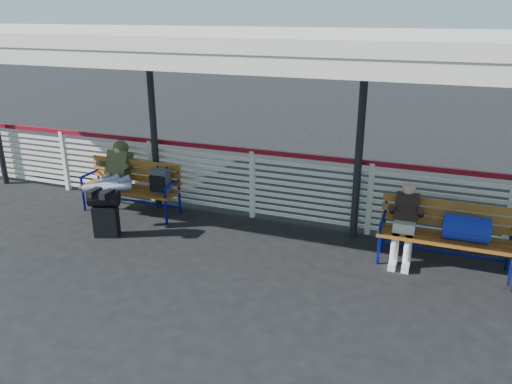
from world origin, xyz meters
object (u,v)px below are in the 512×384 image
at_px(bench_left, 139,182).
at_px(traveler_man, 112,180).
at_px(luggage_stack, 105,211).
at_px(companion_person, 405,222).
at_px(bench_right, 456,229).

relative_size(bench_left, traveler_man, 1.10).
bearing_deg(luggage_stack, companion_person, -10.09).
distance_m(luggage_stack, companion_person, 4.58).
bearing_deg(luggage_stack, bench_left, 71.28).
distance_m(bench_right, companion_person, 0.68).
bearing_deg(luggage_stack, traveler_man, 96.22).
relative_size(bench_left, bench_right, 1.00).
height_order(luggage_stack, traveler_man, traveler_man).
height_order(bench_right, companion_person, companion_person).
distance_m(bench_left, traveler_man, 0.48).
height_order(luggage_stack, companion_person, companion_person).
height_order(traveler_man, companion_person, traveler_man).
xyz_separation_m(bench_right, companion_person, (-0.68, -0.00, -0.00)).
relative_size(luggage_stack, companion_person, 0.68).
bearing_deg(bench_left, luggage_stack, -88.24).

